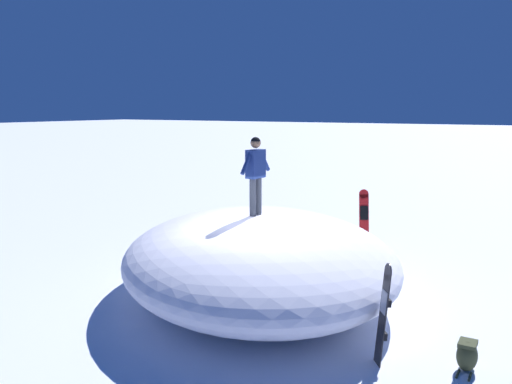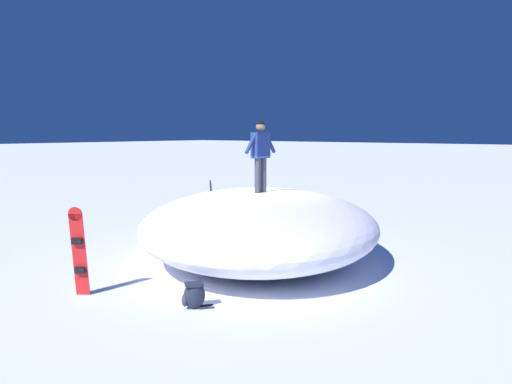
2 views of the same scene
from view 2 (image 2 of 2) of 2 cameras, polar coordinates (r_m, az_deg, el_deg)
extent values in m
plane|color=white|center=(13.11, 0.87, -6.81)|extent=(240.00, 240.00, 0.00)
ellipsoid|color=white|center=(12.43, 0.35, -3.66)|extent=(9.29, 8.92, 1.65)
cylinder|color=#333842|center=(12.07, 0.83, 1.89)|extent=(0.14, 0.14, 0.80)
cylinder|color=#333842|center=(11.92, 0.17, 1.83)|extent=(0.14, 0.14, 0.80)
cube|color=navy|center=(11.96, 0.51, 5.19)|extent=(0.46, 0.26, 0.59)
sphere|color=#936B4C|center=(11.95, 0.51, 7.28)|extent=(0.22, 0.22, 0.22)
cylinder|color=navy|center=(12.18, 1.52, 5.46)|extent=(0.39, 0.12, 0.49)
cylinder|color=navy|center=(11.73, -0.54, 5.42)|extent=(0.39, 0.12, 0.49)
sphere|color=black|center=(11.95, 0.51, 7.39)|extent=(0.21, 0.21, 0.21)
cube|color=red|center=(10.14, -18.94, -6.63)|extent=(0.35, 0.35, 1.58)
cylinder|color=red|center=(9.90, -19.36, -2.31)|extent=(0.19, 0.25, 0.26)
cube|color=black|center=(10.07, -19.02, -5.07)|extent=(0.18, 0.22, 0.38)
cube|color=black|center=(10.01, -19.18, -5.15)|extent=(0.18, 0.20, 0.12)
cube|color=black|center=(10.21, -18.88, -8.19)|extent=(0.18, 0.20, 0.12)
cube|color=black|center=(15.80, -4.81, -1.80)|extent=(0.30, 0.27, 1.47)
cylinder|color=black|center=(15.71, -5.05, 0.85)|extent=(0.25, 0.19, 0.28)
cube|color=#B2B2B7|center=(15.76, -4.86, -0.85)|extent=(0.21, 0.16, 0.35)
cube|color=black|center=(15.77, -5.05, -0.85)|extent=(0.20, 0.17, 0.12)
cube|color=black|center=(15.84, -4.88, -2.74)|extent=(0.20, 0.17, 0.12)
ellipsoid|color=#383D23|center=(16.40, -8.85, -3.31)|extent=(0.38, 0.31, 0.47)
ellipsoid|color=#4B5131|center=(16.30, -9.28, -3.63)|extent=(0.11, 0.23, 0.22)
cube|color=#383D23|center=(16.37, -8.87, -2.64)|extent=(0.32, 0.26, 0.06)
cylinder|color=#383D23|center=(16.52, -8.11, -4.00)|extent=(0.26, 0.04, 0.04)
cylinder|color=#383D23|center=(16.64, -8.52, -3.92)|extent=(0.26, 0.04, 0.04)
ellipsoid|color=#1E2333|center=(9.18, -6.83, -11.29)|extent=(0.45, 0.42, 0.48)
ellipsoid|color=#2B3144|center=(9.18, -7.89, -11.77)|extent=(0.20, 0.21, 0.23)
cube|color=#1E2333|center=(9.12, -6.84, -10.09)|extent=(0.38, 0.35, 0.06)
cylinder|color=#1E2333|center=(9.22, -5.43, -12.65)|extent=(0.24, 0.18, 0.04)
cylinder|color=#1E2333|center=(9.34, -5.59, -12.38)|extent=(0.24, 0.18, 0.04)
camera|label=1|loc=(22.93, 4.27, 8.83)|focal=37.08mm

